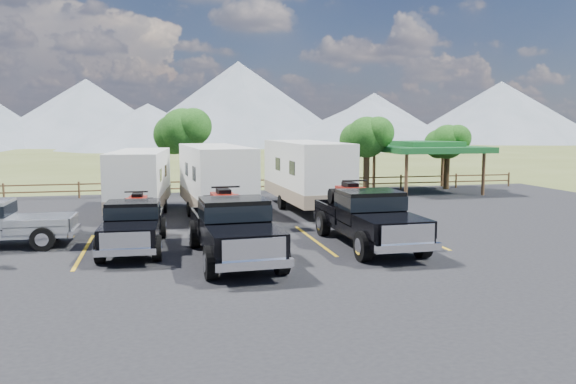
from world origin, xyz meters
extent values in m
plane|color=#4D5624|center=(0.00, 0.00, 0.00)|extent=(320.00, 320.00, 0.00)
cube|color=black|center=(0.00, 3.00, 0.02)|extent=(44.00, 34.00, 0.04)
cube|color=gold|center=(-6.00, 4.00, 0.04)|extent=(0.12, 5.50, 0.01)
cube|color=gold|center=(-2.00, 4.00, 0.04)|extent=(0.12, 5.50, 0.01)
cube|color=gold|center=(2.00, 4.00, 0.04)|extent=(0.12, 5.50, 0.01)
cube|color=gold|center=(6.00, 4.00, 0.04)|extent=(0.12, 5.50, 0.01)
cylinder|color=#2F2212|center=(9.00, 17.00, 1.40)|extent=(0.39, 0.39, 2.80)
sphere|color=#164110|center=(9.00, 17.00, 3.50)|extent=(2.52, 2.52, 2.52)
sphere|color=#164110|center=(9.54, 16.55, 3.77)|extent=(1.98, 1.98, 1.98)
sphere|color=#164110|center=(8.50, 17.40, 3.32)|extent=(2.16, 2.16, 2.16)
cylinder|color=#2F2212|center=(15.00, 18.00, 1.26)|extent=(0.38, 0.38, 2.52)
sphere|color=#164110|center=(15.00, 18.00, 3.15)|extent=(2.24, 2.24, 2.24)
sphere|color=#164110|center=(15.48, 17.60, 3.39)|extent=(1.76, 1.76, 1.76)
sphere|color=#164110|center=(14.55, 18.35, 2.99)|extent=(1.92, 1.92, 1.92)
cylinder|color=#2F2212|center=(-2.00, 19.00, 1.54)|extent=(0.41, 0.41, 3.08)
sphere|color=#164110|center=(-2.00, 19.00, 3.85)|extent=(2.80, 2.80, 2.80)
sphere|color=#164110|center=(-1.40, 18.50, 4.15)|extent=(2.20, 2.20, 2.20)
sphere|color=#164110|center=(-2.56, 19.44, 3.65)|extent=(2.40, 2.40, 2.40)
cylinder|color=brown|center=(-12.00, 18.50, 0.50)|extent=(0.12, 0.12, 1.00)
cylinder|color=brown|center=(-8.00, 18.50, 0.50)|extent=(0.12, 0.12, 1.00)
cylinder|color=brown|center=(-4.00, 18.50, 0.50)|extent=(0.12, 0.12, 1.00)
cylinder|color=brown|center=(0.00, 18.50, 0.50)|extent=(0.12, 0.12, 1.00)
cylinder|color=brown|center=(4.00, 18.50, 0.50)|extent=(0.12, 0.12, 1.00)
cylinder|color=brown|center=(8.00, 18.50, 0.50)|extent=(0.12, 0.12, 1.00)
cylinder|color=brown|center=(12.00, 18.50, 0.50)|extent=(0.12, 0.12, 1.00)
cylinder|color=brown|center=(16.00, 18.50, 0.50)|extent=(0.12, 0.12, 1.00)
cylinder|color=brown|center=(20.00, 18.50, 0.50)|extent=(0.12, 0.12, 1.00)
cube|color=brown|center=(2.00, 18.50, 0.45)|extent=(36.00, 0.06, 0.08)
cube|color=brown|center=(2.00, 18.50, 0.85)|extent=(36.00, 0.06, 0.08)
cylinder|color=brown|center=(10.50, 14.50, 1.30)|extent=(0.20, 0.20, 2.60)
cylinder|color=brown|center=(10.50, 19.50, 1.30)|extent=(0.20, 0.20, 2.60)
cylinder|color=brown|center=(15.50, 14.50, 1.30)|extent=(0.20, 0.20, 2.60)
cylinder|color=brown|center=(15.50, 19.50, 1.30)|extent=(0.20, 0.20, 2.60)
cube|color=#1A5B27|center=(13.00, 17.00, 2.75)|extent=(6.20, 6.20, 0.35)
cube|color=#1A5B27|center=(13.00, 17.00, 3.05)|extent=(3.50, 3.50, 0.35)
cone|color=slate|center=(-18.00, 112.00, 7.00)|extent=(44.00, 44.00, 14.00)
cone|color=slate|center=(14.00, 108.00, 9.00)|extent=(52.00, 52.00, 18.00)
cone|color=slate|center=(48.00, 114.00, 6.00)|extent=(40.00, 40.00, 12.00)
cone|color=slate|center=(80.00, 110.00, 7.50)|extent=(50.00, 50.00, 15.00)
cone|color=slate|center=(-5.00, 87.00, 4.00)|extent=(32.00, 32.00, 8.00)
cone|color=slate|center=(35.00, 84.00, 4.50)|extent=(40.00, 40.00, 9.00)
cube|color=black|center=(-4.36, 3.84, 0.61)|extent=(1.93, 5.22, 0.32)
cube|color=black|center=(-4.46, 2.11, 0.94)|extent=(1.82, 1.71, 0.45)
cube|color=black|center=(-4.37, 3.73, 1.26)|extent=(1.77, 1.50, 0.90)
cube|color=black|center=(-4.37, 3.73, 1.39)|extent=(1.81, 1.55, 0.41)
cube|color=black|center=(-4.28, 5.46, 0.86)|extent=(1.84, 2.25, 0.50)
cube|color=silver|center=(-4.50, 1.19, 0.90)|extent=(1.44, 0.15, 0.50)
cube|color=silver|center=(-4.51, 1.14, 0.55)|extent=(1.77, 0.26, 0.20)
cube|color=silver|center=(-4.22, 6.54, 0.55)|extent=(1.77, 0.24, 0.20)
cylinder|color=black|center=(-5.30, 2.10, 0.45)|extent=(0.31, 0.82, 0.81)
cylinder|color=black|center=(-3.61, 2.01, 0.45)|extent=(0.31, 0.82, 0.81)
cylinder|color=black|center=(-5.11, 5.67, 0.45)|extent=(0.31, 0.82, 0.81)
cylinder|color=black|center=(-3.42, 5.58, 0.45)|extent=(0.31, 0.82, 0.81)
cube|color=maroon|center=(-4.28, 5.46, 1.46)|extent=(0.69, 1.20, 0.32)
cube|color=black|center=(-4.28, 5.46, 1.69)|extent=(0.40, 0.69, 0.16)
cube|color=maroon|center=(-4.30, 4.97, 1.55)|extent=(0.74, 0.35, 0.20)
cylinder|color=black|center=(-4.30, 5.06, 1.87)|extent=(0.81, 0.10, 0.05)
cylinder|color=black|center=(-4.71, 4.99, 1.28)|extent=(0.26, 0.52, 0.50)
cylinder|color=black|center=(-3.90, 4.94, 1.28)|extent=(0.26, 0.52, 0.50)
cylinder|color=black|center=(-4.65, 5.98, 1.28)|extent=(0.26, 0.52, 0.50)
cylinder|color=black|center=(-3.84, 5.93, 1.28)|extent=(0.26, 0.52, 0.50)
cube|color=black|center=(-1.28, 1.64, 0.71)|extent=(2.19, 6.09, 0.38)
cube|color=black|center=(-1.19, -0.38, 1.10)|extent=(2.10, 1.98, 0.53)
cube|color=black|center=(-1.27, 1.52, 1.47)|extent=(2.05, 1.73, 1.06)
cube|color=black|center=(-1.27, 1.52, 1.62)|extent=(2.10, 1.79, 0.48)
cube|color=black|center=(-1.35, 3.54, 1.00)|extent=(2.13, 2.62, 0.58)
cube|color=silver|center=(-1.15, -1.46, 1.04)|extent=(1.69, 0.15, 0.58)
cube|color=silver|center=(-1.14, -1.52, 0.64)|extent=(2.08, 0.28, 0.23)
cube|color=silver|center=(-1.41, 4.81, 0.64)|extent=(2.07, 0.25, 0.23)
cylinder|color=black|center=(-2.18, -0.49, 0.52)|extent=(0.36, 0.96, 0.95)
cylinder|color=black|center=(-0.20, -0.41, 0.52)|extent=(0.36, 0.96, 0.95)
cylinder|color=black|center=(-2.35, 3.69, 0.52)|extent=(0.36, 0.96, 0.95)
cylinder|color=black|center=(-0.37, 3.77, 0.52)|extent=(0.36, 0.96, 0.95)
cube|color=maroon|center=(-1.35, 3.54, 1.71)|extent=(0.80, 1.40, 0.37)
cube|color=black|center=(-1.35, 3.54, 1.97)|extent=(0.45, 0.81, 0.19)
cube|color=maroon|center=(-1.33, 2.96, 1.81)|extent=(0.86, 0.40, 0.23)
cylinder|color=black|center=(-1.33, 3.07, 2.18)|extent=(0.95, 0.10, 0.06)
cylinder|color=black|center=(-1.80, 2.94, 1.50)|extent=(0.30, 0.60, 0.59)
cylinder|color=black|center=(-0.86, 2.98, 1.50)|extent=(0.30, 0.60, 0.59)
cylinder|color=black|center=(-1.85, 4.10, 1.50)|extent=(0.30, 0.60, 0.59)
cylinder|color=black|center=(-0.90, 4.14, 1.50)|extent=(0.30, 0.60, 0.59)
cube|color=black|center=(3.57, 2.62, 0.71)|extent=(2.00, 6.05, 0.38)
cube|color=black|center=(3.59, 0.59, 1.10)|extent=(2.05, 1.92, 0.53)
cube|color=black|center=(3.57, 2.49, 1.47)|extent=(2.01, 1.67, 1.06)
cube|color=black|center=(3.57, 2.49, 1.63)|extent=(2.05, 1.73, 0.48)
cube|color=black|center=(3.55, 4.52, 1.00)|extent=(2.06, 2.56, 0.58)
cube|color=silver|center=(3.60, -0.49, 1.05)|extent=(1.69, 0.10, 0.58)
cube|color=silver|center=(3.60, -0.56, 0.64)|extent=(2.08, 0.21, 0.23)
cube|color=silver|center=(3.54, 5.79, 0.64)|extent=(2.08, 0.19, 0.23)
cylinder|color=black|center=(2.59, 0.51, 0.52)|extent=(0.33, 0.96, 0.95)
cylinder|color=black|center=(4.59, 0.53, 0.52)|extent=(0.33, 0.96, 0.95)
cylinder|color=black|center=(2.56, 4.71, 0.52)|extent=(0.33, 0.96, 0.95)
cylinder|color=black|center=(4.55, 4.72, 0.52)|extent=(0.33, 0.96, 0.95)
cube|color=maroon|center=(3.55, 4.52, 1.71)|extent=(0.75, 1.38, 0.37)
cube|color=black|center=(3.55, 4.52, 1.98)|extent=(0.43, 0.80, 0.19)
cube|color=maroon|center=(3.56, 3.94, 1.82)|extent=(0.85, 0.38, 0.23)
cylinder|color=black|center=(3.56, 4.05, 2.19)|extent=(0.95, 0.07, 0.06)
cylinder|color=black|center=(3.08, 3.94, 1.50)|extent=(0.28, 0.60, 0.59)
cylinder|color=black|center=(4.04, 3.95, 1.50)|extent=(0.28, 0.60, 0.59)
cylinder|color=black|center=(3.07, 5.10, 1.50)|extent=(0.28, 0.60, 0.59)
cylinder|color=black|center=(4.02, 5.11, 1.50)|extent=(0.28, 0.60, 0.59)
cube|color=silver|center=(-4.35, 11.61, 1.80)|extent=(2.90, 7.12, 2.50)
cube|color=#86735D|center=(-4.35, 11.61, 0.83)|extent=(2.93, 7.16, 0.55)
cube|color=black|center=(-5.63, 10.00, 2.05)|extent=(0.10, 0.83, 0.55)
cube|color=black|center=(-3.40, 9.78, 2.05)|extent=(0.10, 0.83, 0.55)
cylinder|color=black|center=(-5.36, 12.00, 0.36)|extent=(0.29, 0.67, 0.65)
cylinder|color=black|center=(-3.28, 11.79, 0.36)|extent=(0.29, 0.67, 0.65)
cube|color=black|center=(-4.78, 7.34, 0.50)|extent=(0.28, 1.67, 0.09)
cube|color=silver|center=(-0.98, 10.19, 1.94)|extent=(2.92, 7.65, 2.70)
cube|color=#86735D|center=(-0.98, 10.19, 0.89)|extent=(2.95, 7.69, 0.60)
cube|color=black|center=(-2.06, 8.23, 2.21)|extent=(0.08, 0.90, 0.60)
cube|color=black|center=(0.36, 8.40, 2.21)|extent=(0.08, 0.90, 0.60)
cylinder|color=black|center=(-2.12, 10.41, 0.39)|extent=(0.30, 0.72, 0.70)
cylinder|color=black|center=(0.13, 10.57, 0.39)|extent=(0.30, 0.72, 0.70)
cube|color=black|center=(-0.65, 5.55, 0.54)|extent=(0.25, 1.80, 0.10)
cube|color=silver|center=(3.64, 11.31, 2.01)|extent=(2.74, 7.86, 2.80)
cube|color=#86735D|center=(3.64, 11.31, 0.92)|extent=(2.76, 7.90, 0.62)
cube|color=black|center=(2.44, 9.33, 2.29)|extent=(0.05, 0.94, 0.62)
cube|color=black|center=(4.96, 9.40, 2.29)|extent=(0.05, 0.94, 0.62)
cylinder|color=black|center=(2.46, 11.59, 0.40)|extent=(0.28, 0.73, 0.73)
cylinder|color=black|center=(4.80, 11.66, 0.40)|extent=(0.28, 0.73, 0.73)
cube|color=black|center=(3.79, 6.48, 0.56)|extent=(0.18, 1.87, 0.10)
cube|color=#A7AAB0|center=(-7.49, 5.19, 0.84)|extent=(2.17, 1.75, 0.49)
cube|color=silver|center=(-6.43, 5.16, 0.55)|extent=(0.18, 1.74, 0.20)
cylinder|color=black|center=(-7.32, 6.02, 0.44)|extent=(0.80, 0.28, 0.80)
cylinder|color=black|center=(-7.35, 4.35, 0.44)|extent=(0.80, 0.28, 0.80)
camera|label=1|loc=(-3.50, -15.50, 4.24)|focal=35.00mm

